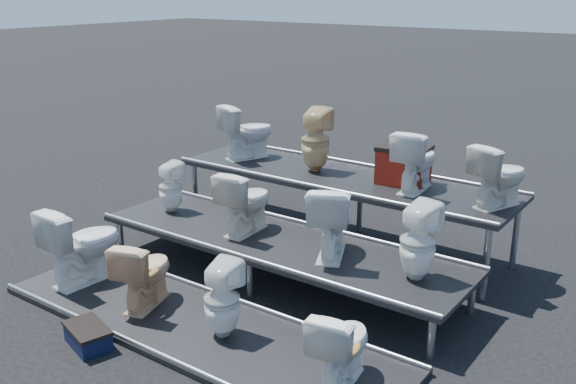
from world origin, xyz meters
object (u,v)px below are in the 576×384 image
Objects in this scene: toilet_8 at (247,131)px; toilet_9 at (316,140)px; toilet_11 at (499,175)px; red_crate at (404,167)px; toilet_1 at (144,272)px; toilet_0 at (83,243)px; toilet_5 at (245,201)px; toilet_2 at (222,299)px; toilet_6 at (331,220)px; toilet_3 at (341,345)px; toilet_7 at (418,241)px; toilet_10 at (416,160)px; step_stool at (88,338)px; toilet_4 at (170,187)px.

toilet_9 reaches higher than toilet_8.
toilet_11 reaches higher than red_crate.
toilet_1 is 2.84m from toilet_8.
red_crate is (2.30, 2.77, 0.57)m from toilet_0.
toilet_11 reaches higher than toilet_5.
toilet_11 is at bearing -154.12° from toilet_5.
toilet_0 is 1.19× the size of toilet_5.
toilet_1 is 0.98× the size of toilet_2.
toilet_5 is 1.37m from toilet_9.
toilet_2 is at bearing 51.97° from toilet_6.
toilet_2 is 2.86m from red_crate.
toilet_1 reaches higher than toilet_3.
toilet_1 is 2.63m from toilet_7.
toilet_5 reaches higher than toilet_0.
red_crate is at bearing -103.09° from toilet_2.
toilet_8 is (-1.80, 2.60, 0.80)m from toilet_2.
toilet_1 is 1.38m from toilet_5.
toilet_8 reaches higher than toilet_10.
toilet_3 is at bearing -79.02° from red_crate.
toilet_5 is at bearing -134.41° from red_crate.
toilet_11 is (3.45, 2.60, 0.71)m from toilet_0.
step_stool is (-1.22, -2.06, -0.75)m from toilet_6.
toilet_8 is (-3.03, 2.60, 0.83)m from toilet_3.
toilet_6 reaches higher than toilet_5.
toilet_7 is at bearing 99.58° from toilet_11.
toilet_7 is 2.40m from toilet_9.
toilet_11 is (0.28, 1.30, 0.36)m from toilet_7.
toilet_6 is at bearing 75.62° from step_stool.
toilet_1 is 1.89m from toilet_6.
toilet_7 is at bearing -173.41° from toilet_4.
toilet_9 is (1.21, 1.30, 0.49)m from toilet_4.
toilet_11 is at bearing -14.28° from red_crate.
toilet_3 is 2.74m from toilet_11.
toilet_11 is (2.26, 0.00, -0.06)m from toilet_9.
toilet_6 reaches higher than toilet_2.
toilet_0 is 1.76m from toilet_5.
toilet_11 is at bearing 70.35° from step_stool.
toilet_2 is at bearing 163.35° from toilet_1.
toilet_2 is 1.85m from toilet_7.
toilet_10 is (2.51, 2.60, 0.73)m from toilet_0.
red_crate reaches higher than toilet_2.
toilet_9 reaches higher than toilet_7.
toilet_11 is (3.33, 0.00, -0.03)m from toilet_8.
toilet_10 reaches higher than toilet_6.
step_stool is at bearing 82.95° from toilet_5.
toilet_0 is at bearing 41.83° from toilet_10.
toilet_6 is 1.48m from red_crate.
toilet_8 is at bearing -55.41° from toilet_5.
toilet_5 is at bearing 79.60° from toilet_9.
toilet_6 is at bearing 68.68° from toilet_11.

